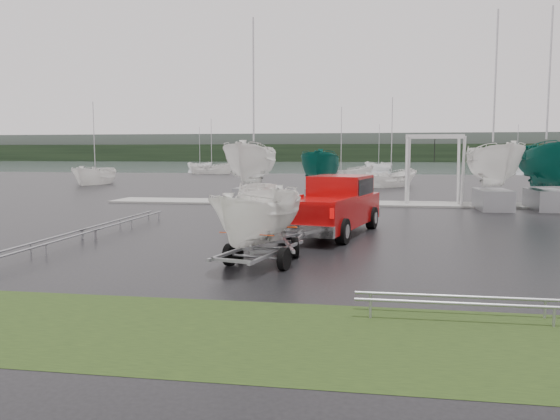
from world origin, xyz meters
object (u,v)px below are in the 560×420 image
object	(u,v)px
pickup_truck	(335,203)
trailer_hitched	(259,171)
trailer_parked	(267,164)
boat_hoist	(434,160)

from	to	relation	value
pickup_truck	trailer_hitched	bearing A→B (deg)	-90.00
pickup_truck	trailer_parked	bearing A→B (deg)	-93.88
pickup_truck	boat_hoist	size ratio (longest dim) A/B	1.67
pickup_truck	boat_hoist	bearing A→B (deg)	80.86
trailer_hitched	trailer_parked	xyz separation A→B (m)	(-0.05, 1.37, 0.16)
pickup_truck	trailer_hitched	distance (m)	6.95
trailer_hitched	trailer_parked	bearing A→B (deg)	105.81
trailer_hitched	boat_hoist	distance (m)	19.68
trailer_hitched	pickup_truck	bearing A→B (deg)	90.00
trailer_hitched	trailer_parked	world-z (taller)	trailer_parked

